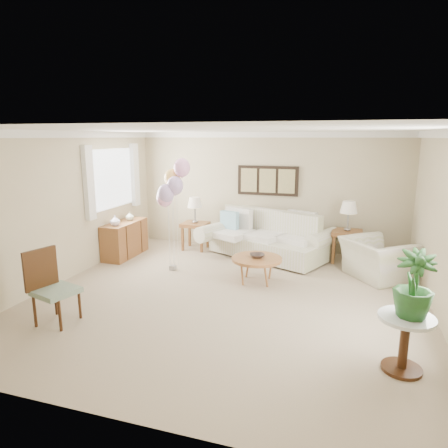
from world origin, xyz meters
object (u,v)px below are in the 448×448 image
sofa (267,239)px  accent_chair (51,285)px  coffee_table (257,260)px  balloon_cluster (172,185)px  armchair (376,259)px

sofa → accent_chair: size_ratio=2.91×
sofa → coffee_table: size_ratio=3.40×
balloon_cluster → armchair: bearing=10.8°
coffee_table → armchair: armchair is taller
accent_chair → balloon_cluster: 2.81m
armchair → accent_chair: accent_chair is taller
balloon_cluster → coffee_table: bearing=-5.4°
accent_chair → armchair: bearing=36.5°
accent_chair → coffee_table: bearing=45.3°
sofa → armchair: sofa is taller
sofa → armchair: (2.12, -0.68, -0.03)m
armchair → coffee_table: bearing=75.8°
sofa → balloon_cluster: 2.40m
sofa → coffee_table: sofa is taller
coffee_table → armchair: (2.00, 0.85, -0.06)m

